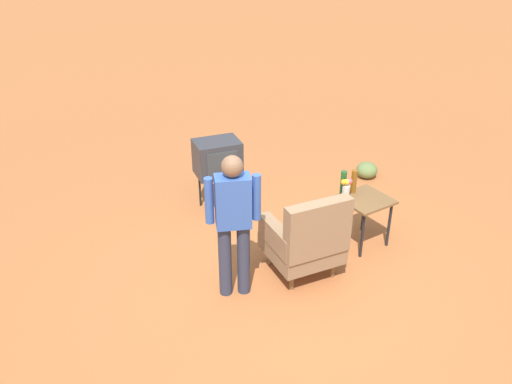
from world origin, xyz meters
name	(u,v)px	position (x,y,z in m)	size (l,w,h in m)	color
ground_plane	(285,281)	(0.00, 0.00, 0.00)	(60.00, 60.00, 0.00)	#AD6033
armchair	(307,238)	(-0.26, 0.02, 0.50)	(0.87, 0.88, 1.06)	brown
side_table	(365,205)	(-1.28, -0.13, 0.54)	(0.56, 0.56, 0.64)	black
tv_on_stand	(217,158)	(-0.19, -1.87, 0.78)	(0.68, 0.55, 1.03)	black
person_standing	(233,219)	(0.57, -0.16, 0.94)	(0.53, 0.35, 1.64)	#2D3347
bottle_wine_green	(343,183)	(-1.10, -0.35, 0.80)	(0.07, 0.07, 0.32)	#1E5623
bottle_tall_amber	(354,181)	(-1.26, -0.33, 0.79)	(0.07, 0.07, 0.30)	brown
flower_vase	(346,188)	(-1.06, -0.26, 0.79)	(0.14, 0.10, 0.27)	silver
shrub_mid	(367,170)	(-2.65, -1.47, 0.13)	(0.33, 0.33, 0.26)	olive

